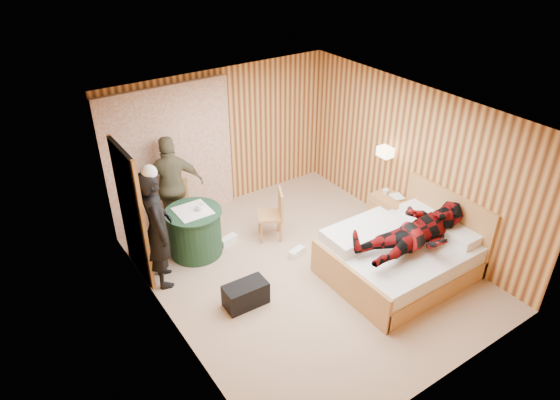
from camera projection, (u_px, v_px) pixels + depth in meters
floor at (305, 270)px, 7.56m from camera, size 4.20×5.00×0.01m
ceiling at (310, 114)px, 6.29m from camera, size 4.20×5.00×0.01m
wall_back at (222, 139)px, 8.70m from camera, size 4.20×0.02×2.50m
wall_left at (166, 250)px, 5.91m from camera, size 0.02×5.00×2.50m
wall_right at (413, 162)px, 7.94m from camera, size 0.02×5.00×2.50m
curtain at (170, 157)px, 8.20m from camera, size 2.20×0.08×2.40m
doorway at (131, 213)px, 7.04m from camera, size 0.06×0.90×2.05m
wall_lamp at (385, 152)px, 8.15m from camera, size 0.26×0.24×0.16m
bed at (400, 255)px, 7.36m from camera, size 2.03×1.60×1.10m
nightstand at (389, 212)px, 8.44m from camera, size 0.45×0.61×0.58m
round_table at (195, 232)px, 7.77m from camera, size 0.88×0.88×0.78m
chair_far at (177, 204)px, 8.19m from camera, size 0.52×0.52×0.93m
chair_near at (274, 211)px, 8.07m from camera, size 0.53×0.53×0.87m
duffel_bag at (246, 294)px, 6.84m from camera, size 0.61×0.34×0.34m
sneaker_left at (229, 240)px, 8.13m from camera, size 0.32×0.18×0.13m
sneaker_right at (297, 252)px, 7.85m from camera, size 0.30×0.17×0.12m
woman_standing at (157, 229)px, 6.91m from camera, size 0.57×0.74×1.81m
man_at_table at (172, 186)px, 8.05m from camera, size 1.08×0.66×1.72m
man_on_bed at (419, 224)px, 6.87m from camera, size 0.86×0.67×1.77m
book_lower at (393, 198)px, 8.25m from camera, size 0.19×0.24×0.02m
book_upper at (393, 197)px, 8.24m from camera, size 0.23×0.27×0.02m
cup_nightstand at (385, 192)px, 8.36m from camera, size 0.13×0.13×0.09m
cup_table at (200, 207)px, 7.56m from camera, size 0.14×0.14×0.10m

